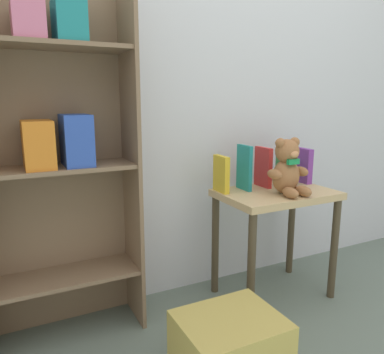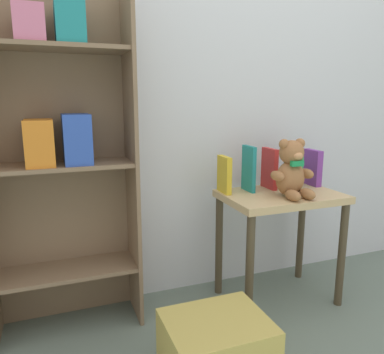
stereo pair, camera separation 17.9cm
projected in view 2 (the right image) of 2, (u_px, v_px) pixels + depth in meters
The scene contains 10 objects.
wall_back at pixel (228, 66), 2.04m from camera, with size 4.80×0.06×2.50m.
bookshelf_side at pixel (59, 145), 1.67m from camera, with size 0.65×0.27×1.56m.
display_table at pixel (280, 212), 1.96m from camera, with size 0.60×0.40×0.59m.
teddy_bear at pixel (292, 171), 1.85m from camera, with size 0.22×0.20×0.29m.
book_standing_yellow at pixel (224, 175), 1.93m from camera, with size 0.03×0.13×0.19m, color gold.
book_standing_teal at pixel (249, 169), 1.96m from camera, with size 0.02×0.12×0.24m, color teal.
book_standing_red at pixel (269, 168), 2.02m from camera, with size 0.03×0.13×0.22m, color red.
book_standing_green at pixel (293, 171), 2.05m from camera, with size 0.04×0.13×0.18m, color #33934C.
book_standing_purple at pixel (312, 167), 2.10m from camera, with size 0.04×0.14×0.20m, color purple.
storage_bin at pixel (216, 352), 1.41m from camera, with size 0.38×0.32×0.27m.
Camera 2 is at (-0.94, -0.66, 1.07)m, focal length 35.00 mm.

